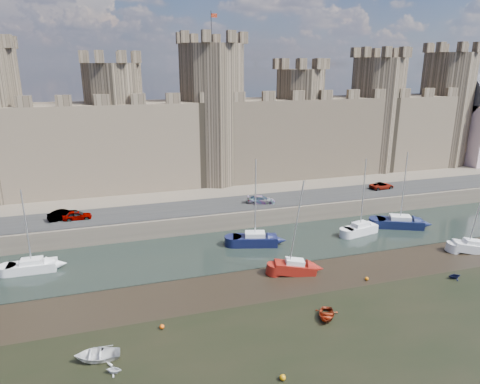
{
  "coord_description": "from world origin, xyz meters",
  "views": [
    {
      "loc": [
        -14.95,
        -23.59,
        22.36
      ],
      "look_at": [
        -1.08,
        22.0,
        8.06
      ],
      "focal_mm": 32.0,
      "sensor_mm": 36.0,
      "label": 1
    }
  ],
  "objects": [
    {
      "name": "sailboat_0",
      "position": [
        -24.57,
        24.62,
        0.76
      ],
      "size": [
        5.13,
        2.08,
        9.52
      ],
      "rotation": [
        0.0,
        0.0,
        -0.02
      ],
      "color": "silver",
      "rests_on": "ground"
    },
    {
      "name": "water_channel",
      "position": [
        0.0,
        24.0,
        0.04
      ],
      "size": [
        160.0,
        12.0,
        0.08
      ],
      "primitive_type": "cube",
      "color": "black",
      "rests_on": "ground"
    },
    {
      "name": "car_2",
      "position": [
        5.56,
        33.13,
        3.09
      ],
      "size": [
        4.38,
        2.78,
        1.18
      ],
      "primitive_type": "imported",
      "rotation": [
        0.0,
        0.0,
        1.27
      ],
      "color": "gray",
      "rests_on": "quay"
    },
    {
      "name": "car_0",
      "position": [
        -20.1,
        33.71,
        3.12
      ],
      "size": [
        3.68,
        1.5,
        1.25
      ],
      "primitive_type": "imported",
      "rotation": [
        0.0,
        0.0,
        1.56
      ],
      "color": "gray",
      "rests_on": "quay"
    },
    {
      "name": "sailboat_1",
      "position": [
        1.6,
        24.2,
        0.87
      ],
      "size": [
        5.99,
        3.62,
        11.24
      ],
      "rotation": [
        0.0,
        0.0,
        -0.27
      ],
      "color": "black",
      "rests_on": "ground"
    },
    {
      "name": "sailboat_2",
      "position": [
        16.59,
        23.68,
        0.83
      ],
      "size": [
        5.12,
        2.83,
        10.45
      ],
      "rotation": [
        0.0,
        0.0,
        0.21
      ],
      "color": "silver",
      "rests_on": "ground"
    },
    {
      "name": "ground",
      "position": [
        0.0,
        0.0,
        0.0
      ],
      "size": [
        160.0,
        160.0,
        0.0
      ],
      "primitive_type": "plane",
      "color": "black",
      "rests_on": "ground"
    },
    {
      "name": "car_3",
      "position": [
        27.23,
        34.53,
        3.07
      ],
      "size": [
        4.23,
        2.18,
        1.14
      ],
      "primitive_type": "imported",
      "rotation": [
        0.0,
        0.0,
        1.64
      ],
      "color": "gray",
      "rests_on": "quay"
    },
    {
      "name": "dinghy_4",
      "position": [
        2.57,
        6.82,
        0.31
      ],
      "size": [
        3.29,
        3.62,
        0.61
      ],
      "primitive_type": "imported",
      "rotation": [
        1.57,
        0.0,
        5.77
      ],
      "color": "maroon",
      "rests_on": "ground"
    },
    {
      "name": "dinghy_6",
      "position": [
        -17.41,
        6.91,
        0.36
      ],
      "size": [
        3.55,
        2.61,
        0.72
      ],
      "primitive_type": "imported",
      "rotation": [
        1.57,
        0.0,
        4.67
      ],
      "color": "silver",
      "rests_on": "ground"
    },
    {
      "name": "buoy_0",
      "position": [
        -4.32,
        0.55,
        0.23
      ],
      "size": [
        0.47,
        0.47,
        0.47
      ],
      "primitive_type": "sphere",
      "color": "#BC7A08",
      "rests_on": "ground"
    },
    {
      "name": "buoy_1",
      "position": [
        -12.05,
        9.55,
        0.22
      ],
      "size": [
        0.43,
        0.43,
        0.43
      ],
      "primitive_type": "sphere",
      "color": "#D74E09",
      "rests_on": "ground"
    },
    {
      "name": "sailboat_5",
      "position": [
        26.76,
        14.63,
        0.72
      ],
      "size": [
        4.92,
        3.15,
        9.91
      ],
      "rotation": [
        0.0,
        0.0,
        -0.32
      ],
      "color": "silver",
      "rests_on": "ground"
    },
    {
      "name": "dinghy_7",
      "position": [
        19.43,
        9.51,
        0.35
      ],
      "size": [
        1.59,
        1.46,
        0.71
      ],
      "primitive_type": "imported",
      "rotation": [
        1.57,
        0.0,
        1.32
      ],
      "color": "black",
      "rests_on": "ground"
    },
    {
      "name": "quay",
      "position": [
        0.0,
        60.0,
        1.25
      ],
      "size": [
        160.0,
        60.0,
        2.5
      ],
      "primitive_type": "cube",
      "color": "#4C443A",
      "rests_on": "ground"
    },
    {
      "name": "sailboat_3",
      "position": [
        23.33,
        24.19,
        0.83
      ],
      "size": [
        6.64,
        4.74,
        10.86
      ],
      "rotation": [
        0.0,
        0.0,
        -0.42
      ],
      "color": "#0E1433",
      "rests_on": "ground"
    },
    {
      "name": "car_1",
      "position": [
        -21.78,
        34.34,
        3.17
      ],
      "size": [
        4.3,
        2.61,
        1.34
      ],
      "primitive_type": "imported",
      "rotation": [
        0.0,
        0.0,
        1.89
      ],
      "color": "gray",
      "rests_on": "quay"
    },
    {
      "name": "road",
      "position": [
        0.0,
        34.0,
        2.55
      ],
      "size": [
        160.0,
        7.0,
        0.1
      ],
      "primitive_type": "cube",
      "color": "black",
      "rests_on": "quay"
    },
    {
      "name": "buoy_3",
      "position": [
        10.15,
        12.0,
        0.2
      ],
      "size": [
        0.4,
        0.4,
        0.4
      ],
      "primitive_type": "sphere",
      "color": "#D06609",
      "rests_on": "ground"
    },
    {
      "name": "dinghy_3",
      "position": [
        -16.2,
        4.9,
        0.31
      ],
      "size": [
        1.41,
        1.3,
        0.62
      ],
      "primitive_type": "imported",
      "rotation": [
        1.57,
        0.0,
        1.29
      ],
      "color": "silver",
      "rests_on": "ground"
    },
    {
      "name": "sailboat_4",
      "position": [
        3.36,
        15.73,
        0.78
      ],
      "size": [
        4.88,
        2.78,
        10.74
      ],
      "rotation": [
        0.0,
        0.0,
        -0.23
      ],
      "color": "maroon",
      "rests_on": "ground"
    },
    {
      "name": "castle",
      "position": [
        -0.64,
        48.0,
        11.67
      ],
      "size": [
        108.5,
        11.0,
        29.0
      ],
      "color": "#42382B",
      "rests_on": "quay"
    }
  ]
}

